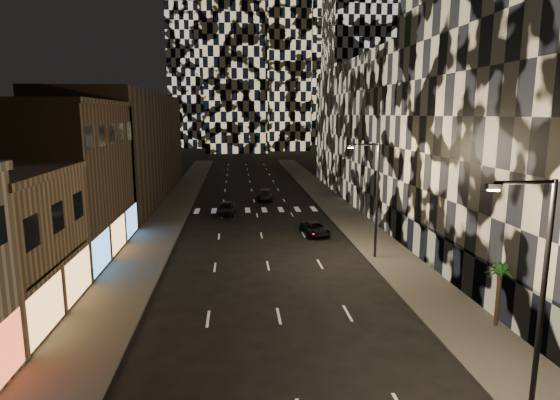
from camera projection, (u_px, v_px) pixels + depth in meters
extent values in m
cube|color=#47443F|center=(171.00, 211.00, 55.07)|extent=(4.00, 120.00, 0.15)
cube|color=#47443F|center=(338.00, 208.00, 56.92)|extent=(4.00, 120.00, 0.15)
cube|color=#4C4C47|center=(189.00, 211.00, 55.26)|extent=(0.20, 120.00, 0.15)
cube|color=#4C4C47|center=(321.00, 208.00, 56.72)|extent=(0.20, 120.00, 0.15)
cube|color=#4A392A|center=(51.00, 182.00, 37.19)|extent=(10.00, 15.00, 12.00)
cube|color=#4A392A|center=(126.00, 147.00, 62.96)|extent=(10.00, 40.00, 14.00)
cube|color=#383838|center=(452.00, 260.00, 31.91)|extent=(0.60, 25.00, 3.00)
cube|color=#232326|center=(401.00, 131.00, 63.07)|extent=(16.00, 40.00, 18.00)
cylinder|color=black|center=(542.00, 303.00, 16.80)|extent=(0.20, 0.20, 9.00)
cylinder|color=black|center=(525.00, 182.00, 15.90)|extent=(2.20, 0.14, 0.14)
cube|color=black|center=(494.00, 186.00, 15.82)|extent=(0.50, 0.25, 0.18)
cube|color=#FFEAB2|center=(493.00, 190.00, 15.84)|extent=(0.35, 0.18, 0.06)
cylinder|color=black|center=(377.00, 201.00, 36.38)|extent=(0.20, 0.20, 9.00)
cylinder|color=black|center=(365.00, 145.00, 35.48)|extent=(2.20, 0.14, 0.14)
cube|color=black|center=(351.00, 146.00, 35.40)|extent=(0.50, 0.25, 0.18)
cube|color=#FFEAB2|center=(351.00, 148.00, 35.42)|extent=(0.35, 0.18, 0.06)
imported|color=black|center=(226.00, 208.00, 53.17)|extent=(2.16, 4.65, 1.54)
imported|color=black|center=(265.00, 194.00, 62.61)|extent=(2.43, 5.26, 1.49)
imported|color=black|center=(315.00, 229.00, 44.29)|extent=(2.60, 4.60, 1.21)
cylinder|color=#47331E|center=(498.00, 299.00, 24.91)|extent=(0.22, 0.22, 2.98)
sphere|color=#1B4D1B|center=(500.00, 270.00, 24.61)|extent=(0.65, 0.65, 0.65)
cone|color=#1B4D1B|center=(505.00, 270.00, 24.61)|extent=(1.32, 0.45, 0.79)
cone|color=#1B4D1B|center=(502.00, 269.00, 24.79)|extent=(1.12, 1.07, 0.79)
cone|color=#1B4D1B|center=(497.00, 269.00, 24.85)|extent=(0.36, 1.31, 0.79)
cone|color=#1B4D1B|center=(495.00, 270.00, 24.73)|extent=(1.22, 0.94, 0.79)
cone|color=#1B4D1B|center=(497.00, 271.00, 24.53)|extent=(1.31, 0.63, 0.79)
cone|color=#1B4D1B|center=(501.00, 272.00, 24.40)|extent=(0.71, 1.30, 0.79)
cone|color=#1B4D1B|center=(504.00, 272.00, 24.44)|extent=(0.87, 1.25, 0.79)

